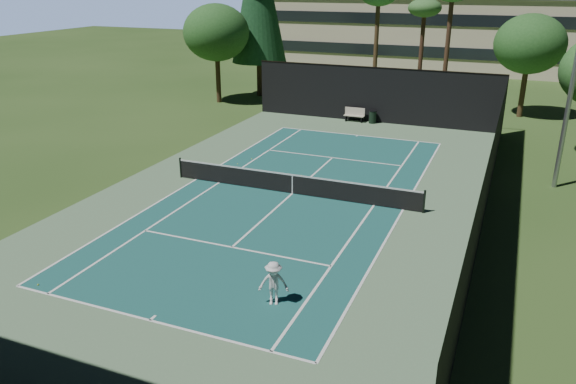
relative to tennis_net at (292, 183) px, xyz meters
The scene contains 18 objects.
ground 0.56m from the tennis_net, ahead, with size 160.00×160.00×0.00m, color #2D4B1C.
apron_slab 0.55m from the tennis_net, ahead, with size 18.00×32.00×0.01m, color #587B56.
court_surface 0.55m from the tennis_net, ahead, with size 10.97×23.77×0.01m, color #1A5450.
court_lines 0.54m from the tennis_net, ahead, with size 11.07×23.87×0.01m.
tennis_net is the anchor object (origin of this frame).
fence 1.45m from the tennis_net, 90.00° to the left, with size 18.04×32.05×4.03m.
player 10.04m from the tennis_net, 71.58° to the right, with size 0.99×0.57×1.53m, color silver.
tennis_ball_a 12.55m from the tennis_net, 112.78° to the right, with size 0.07×0.07×0.07m, color #AFCA2D.
tennis_ball_b 6.12m from the tennis_net, 134.90° to the left, with size 0.06×0.06×0.06m, color #D3EE36.
tennis_ball_c 2.73m from the tennis_net, 101.14° to the left, with size 0.07×0.07×0.07m, color #D1DE32.
tennis_ball_d 5.63m from the tennis_net, 145.90° to the left, with size 0.06×0.06×0.06m, color #C6E233.
park_bench 15.69m from the tennis_net, 94.82° to the left, with size 1.50×0.45×1.02m.
trash_bin 15.62m from the tennis_net, 89.76° to the left, with size 0.56×0.56×0.95m.
palm_a 25.26m from the tennis_net, 94.76° to the left, with size 2.80×2.80×9.32m.
palm_b 26.92m from the tennis_net, 86.70° to the left, with size 2.80×2.80×8.42m.
decid_tree_a 24.65m from the tennis_net, 65.56° to the left, with size 5.12×5.12×7.62m.
decid_tree_c 23.39m from the tennis_net, 127.87° to the left, with size 5.44×5.44×8.09m.
campus_building 46.12m from the tennis_net, 90.00° to the left, with size 40.50×12.50×8.30m.
Camera 1 is at (9.60, -23.99, 9.96)m, focal length 35.00 mm.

